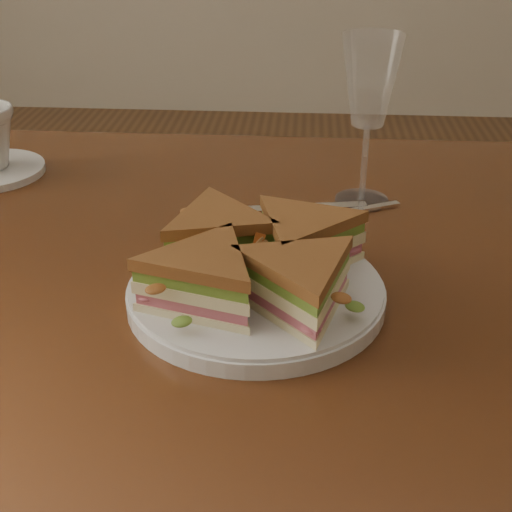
# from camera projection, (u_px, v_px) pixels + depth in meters

# --- Properties ---
(table) EXTENTS (1.20, 0.80, 0.75)m
(table) POSITION_uv_depth(u_px,v_px,m) (215.00, 327.00, 0.84)
(table) COLOR #3B1C0D
(table) RESTS_ON ground
(plate) EXTENTS (0.25, 0.25, 0.02)m
(plate) POSITION_uv_depth(u_px,v_px,m) (256.00, 294.00, 0.70)
(plate) COLOR white
(plate) RESTS_ON table
(sandwich_wedges) EXTENTS (0.27, 0.27, 0.06)m
(sandwich_wedges) POSITION_uv_depth(u_px,v_px,m) (256.00, 261.00, 0.68)
(sandwich_wedges) COLOR #FBEFB9
(sandwich_wedges) RESTS_ON plate
(crisps_mound) EXTENTS (0.09, 0.09, 0.05)m
(crisps_mound) POSITION_uv_depth(u_px,v_px,m) (256.00, 264.00, 0.68)
(crisps_mound) COLOR #B04C16
(crisps_mound) RESTS_ON plate
(spoon) EXTENTS (0.17, 0.09, 0.01)m
(spoon) POSITION_uv_depth(u_px,v_px,m) (300.00, 219.00, 0.86)
(spoon) COLOR silver
(spoon) RESTS_ON table
(knife) EXTENTS (0.21, 0.05, 0.00)m
(knife) POSITION_uv_depth(u_px,v_px,m) (276.00, 209.00, 0.89)
(knife) COLOR silver
(knife) RESTS_ON table
(wine_glass) EXTENTS (0.07, 0.07, 0.21)m
(wine_glass) POSITION_uv_depth(u_px,v_px,m) (370.00, 85.00, 0.84)
(wine_glass) COLOR white
(wine_glass) RESTS_ON table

